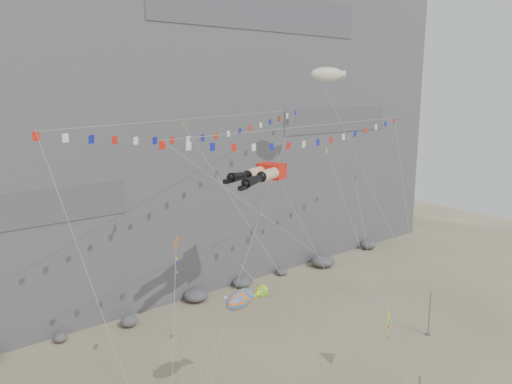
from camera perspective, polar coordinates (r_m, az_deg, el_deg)
ground at (r=42.15m, az=6.23°, el=-19.62°), size 120.00×120.00×0.00m
cliff at (r=62.87m, az=-14.87°, el=14.17°), size 80.00×28.00×50.00m
talus_boulders at (r=53.85m, az=-6.85°, el=-11.65°), size 60.00×3.00×1.20m
anchor_pole_right at (r=48.67m, az=19.22°, el=-12.99°), size 0.12×0.12×4.15m
legs_kite at (r=41.87m, az=0.50°, el=2.02°), size 7.58×15.80×20.63m
flag_banner_upper at (r=43.09m, az=-5.39°, el=8.47°), size 31.45×20.85×27.48m
flag_banner_lower at (r=43.16m, az=6.36°, el=7.48°), size 31.78×10.32×21.58m
harlequin_kite at (r=34.31m, az=-9.13°, el=-5.87°), size 5.85×8.07×14.46m
fish_windsock at (r=33.67m, az=-1.80°, el=-12.17°), size 8.17×4.47×10.71m
delta_kite at (r=39.57m, az=14.95°, el=-13.59°), size 3.66×5.46×7.42m
blimp_windsock at (r=51.61m, az=8.15°, el=13.13°), size 4.55×14.25×26.62m
small_kite_a at (r=38.81m, az=-8.13°, el=7.38°), size 7.03×14.13×24.39m
small_kite_b at (r=45.91m, az=11.23°, el=-3.49°), size 6.35×8.80×14.19m
small_kite_c at (r=38.18m, az=-1.59°, el=-8.54°), size 3.95×12.00×14.74m
small_kite_d at (r=49.28m, az=8.21°, el=4.24°), size 6.77×15.63×22.66m
small_kite_e at (r=47.54m, az=11.29°, el=1.13°), size 7.36×10.58×18.05m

